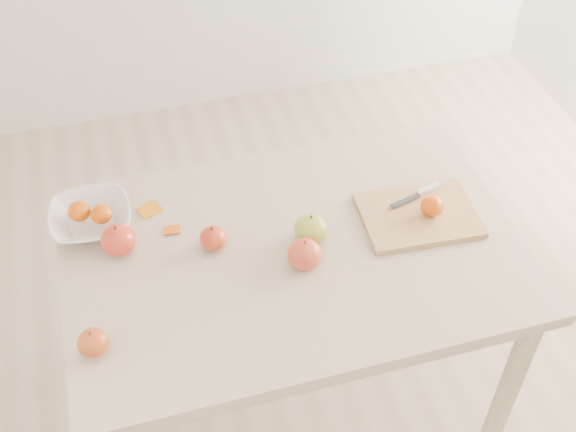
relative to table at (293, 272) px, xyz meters
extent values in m
plane|color=#C6B293|center=(0.00, 0.00, -0.65)|extent=(3.50, 3.50, 0.00)
cube|color=beige|center=(0.00, 0.00, 0.08)|extent=(1.20, 0.80, 0.04)
cylinder|color=#BCAA8E|center=(-0.54, 0.34, -0.30)|extent=(0.06, 0.06, 0.71)
cylinder|color=#BCAA8E|center=(0.54, 0.34, -0.30)|extent=(0.06, 0.06, 0.71)
cylinder|color=#BCAA8E|center=(0.54, -0.34, -0.30)|extent=(0.06, 0.06, 0.71)
cube|color=tan|center=(0.36, 0.02, 0.11)|extent=(0.33, 0.25, 0.02)
ellipsoid|color=#D05907|center=(0.39, 0.01, 0.14)|extent=(0.06, 0.06, 0.05)
imported|color=white|center=(-0.50, 0.23, 0.13)|extent=(0.22, 0.22, 0.05)
ellipsoid|color=#D24607|center=(-0.53, 0.24, 0.15)|extent=(0.06, 0.06, 0.05)
ellipsoid|color=#D55707|center=(-0.47, 0.21, 0.15)|extent=(0.06, 0.06, 0.05)
cube|color=#C96D0E|center=(-0.34, 0.24, 0.10)|extent=(0.07, 0.07, 0.01)
cube|color=#CB4F0E|center=(-0.30, 0.15, 0.10)|extent=(0.05, 0.04, 0.01)
cube|color=white|center=(0.42, 0.09, 0.12)|extent=(0.08, 0.04, 0.01)
cube|color=#37393E|center=(0.34, 0.06, 0.12)|extent=(0.10, 0.04, 0.00)
ellipsoid|color=olive|center=(0.05, 0.02, 0.14)|extent=(0.09, 0.09, 0.08)
ellipsoid|color=maroon|center=(-0.44, 0.11, 0.14)|extent=(0.09, 0.09, 0.08)
ellipsoid|color=maroon|center=(-0.53, -0.19, 0.13)|extent=(0.07, 0.07, 0.07)
ellipsoid|color=maroon|center=(-0.20, 0.06, 0.13)|extent=(0.07, 0.07, 0.06)
ellipsoid|color=#A61E2A|center=(0.01, -0.06, 0.14)|extent=(0.09, 0.09, 0.08)
camera|label=1|loc=(-0.37, -1.24, 1.49)|focal=45.00mm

